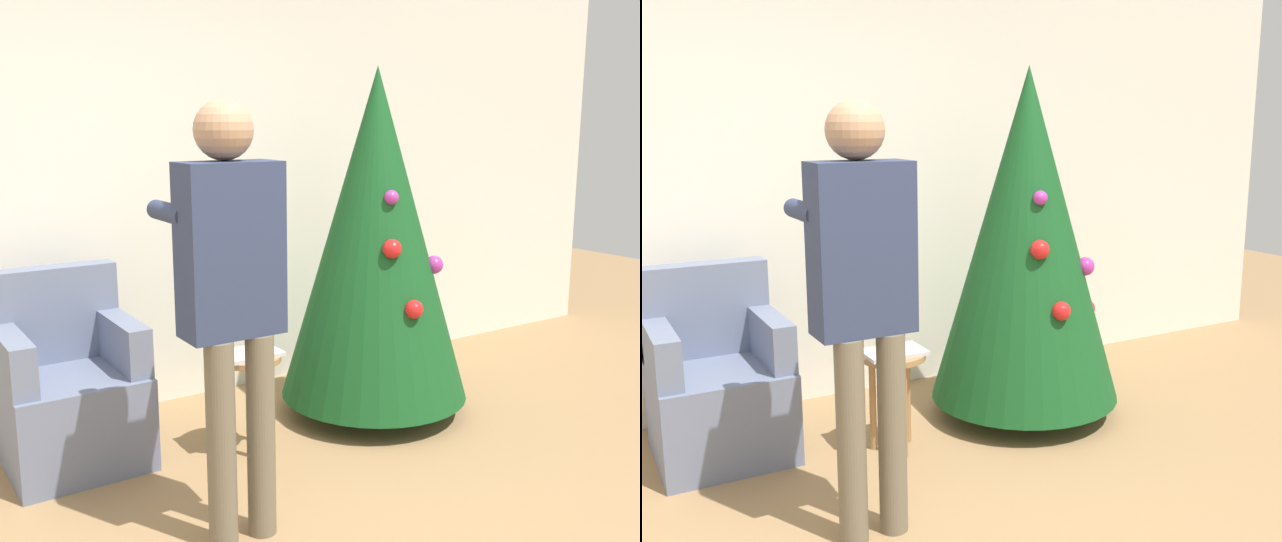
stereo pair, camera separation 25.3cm
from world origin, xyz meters
TOP-DOWN VIEW (x-y plane):
  - wall_back at (0.00, 2.23)m, footprint 8.00×0.06m
  - christmas_tree at (1.17, 1.37)m, footprint 1.10×1.10m
  - armchair at (-0.53, 1.69)m, footprint 0.66×0.68m
  - person_standing at (-0.14, 0.59)m, footprint 0.42×0.57m
  - side_stool at (0.28, 1.27)m, footprint 0.33×0.33m
  - laptop at (0.28, 1.27)m, footprint 0.31×0.22m

SIDE VIEW (x-z plane):
  - armchair at x=-0.53m, z-range -0.13..0.85m
  - side_stool at x=0.28m, z-range 0.15..0.68m
  - laptop at x=0.28m, z-range 0.53..0.55m
  - christmas_tree at x=1.17m, z-range 0.06..2.08m
  - person_standing at x=-0.14m, z-range 0.19..1.99m
  - wall_back at x=0.00m, z-range 0.00..2.70m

